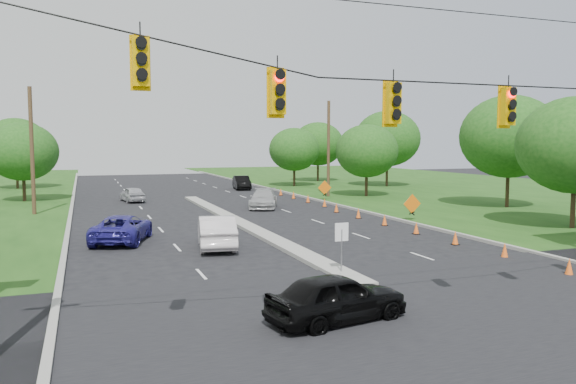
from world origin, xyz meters
name	(u,v)px	position (x,y,z in m)	size (l,w,h in m)	color
ground	(433,323)	(0.00, 0.00, 0.00)	(160.00, 160.00, 0.00)	black
cross_street	(433,323)	(0.00, 0.00, 0.00)	(160.00, 14.00, 0.02)	black
curb_left	(71,214)	(-10.10, 30.00, 0.00)	(0.25, 110.00, 0.16)	gray
curb_right	(327,203)	(10.10, 30.00, 0.00)	(0.25, 110.00, 0.16)	gray
median	(239,223)	(0.00, 21.00, 0.00)	(1.00, 34.00, 0.18)	gray
median_sign	(342,238)	(0.00, 6.00, 1.46)	(0.55, 0.06, 2.05)	gray
signal_span	(458,147)	(-0.05, -1.00, 4.97)	(25.60, 0.32, 9.00)	#422D1C
utility_pole_far_left	(32,151)	(-12.50, 30.00, 4.50)	(0.28, 0.28, 9.00)	#422D1C
utility_pole_far_right	(328,149)	(12.50, 35.00, 4.50)	(0.28, 0.28, 9.00)	#422D1C
cone_0	(569,267)	(8.21, 3.00, 0.35)	(0.32, 0.32, 0.70)	orange
cone_1	(505,250)	(8.21, 6.50, 0.35)	(0.32, 0.32, 0.70)	orange
cone_2	(455,238)	(8.21, 10.00, 0.35)	(0.32, 0.32, 0.70)	orange
cone_3	(416,228)	(8.21, 13.50, 0.35)	(0.32, 0.32, 0.70)	orange
cone_4	(385,220)	(8.21, 17.00, 0.35)	(0.32, 0.32, 0.70)	orange
cone_5	(358,213)	(8.21, 20.50, 0.35)	(0.32, 0.32, 0.70)	orange
cone_6	(336,208)	(8.21, 24.00, 0.35)	(0.32, 0.32, 0.70)	orange
cone_7	(325,203)	(8.81, 27.50, 0.35)	(0.32, 0.32, 0.70)	orange
cone_8	(308,199)	(8.81, 31.00, 0.35)	(0.32, 0.32, 0.70)	orange
cone_9	(294,195)	(8.81, 34.50, 0.35)	(0.32, 0.32, 0.70)	orange
cone_10	(281,192)	(8.81, 38.00, 0.35)	(0.32, 0.32, 0.70)	orange
work_sign_1	(412,205)	(10.80, 18.00, 1.09)	(1.27, 0.58, 1.37)	black
work_sign_2	(325,188)	(10.80, 32.00, 1.09)	(1.27, 0.58, 1.37)	black
tree_5	(23,152)	(-14.00, 40.00, 4.34)	(5.88, 5.88, 6.86)	black
tree_6	(16,144)	(-16.00, 55.00, 4.96)	(6.72, 6.72, 7.84)	black
tree_7	(576,145)	(18.00, 12.00, 4.96)	(6.72, 6.72, 7.84)	black
tree_8	(509,137)	(22.00, 22.00, 5.58)	(7.56, 7.56, 8.82)	black
tree_9	(367,151)	(16.00, 34.00, 4.34)	(5.88, 5.88, 6.86)	black
tree_10	(387,139)	(24.00, 44.00, 5.58)	(7.56, 7.56, 8.82)	black
tree_11	(318,144)	(20.00, 55.00, 4.96)	(6.72, 6.72, 7.84)	black
tree_12	(294,149)	(14.00, 48.00, 4.34)	(5.88, 5.88, 6.86)	black
black_sedan	(337,298)	(-2.54, 0.98, 0.71)	(1.69, 4.20, 1.43)	black
white_sedan	(216,232)	(-3.20, 13.33, 0.79)	(1.68, 4.82, 1.59)	white
blue_pickup	(122,228)	(-7.38, 16.60, 0.71)	(2.35, 5.10, 1.42)	navy
silver_car_far	(263,199)	(4.04, 28.55, 0.72)	(2.03, 4.98, 1.45)	#A8A8A8
silver_car_oncoming	(132,194)	(-5.22, 36.90, 0.66)	(1.56, 3.87, 1.32)	#AAA9AE
dark_car_receding	(242,183)	(7.16, 46.25, 0.74)	(1.58, 4.52, 1.49)	black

